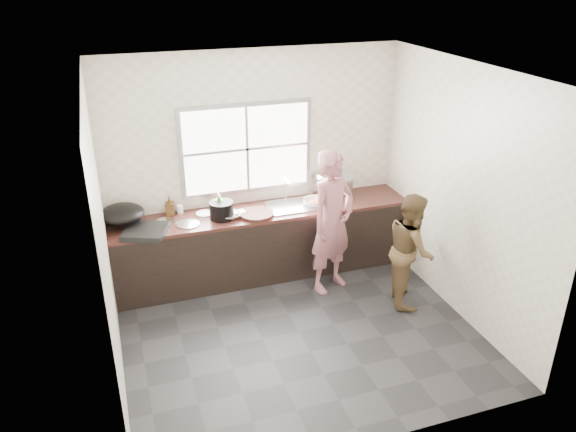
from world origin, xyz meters
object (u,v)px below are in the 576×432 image
object	(u,v)px
bowl_crabs	(314,203)
glass_jar	(180,209)
dish_rack	(333,184)
pot_lid_left	(166,222)
cutting_board	(256,214)
bottle_green	(219,205)
black_pot	(222,210)
bowl_held	(309,203)
bottle_brown_short	(220,204)
person_side	(411,249)
pot_lid_right	(188,224)
woman	(332,227)
bottle_brown_tall	(170,207)
wok	(122,214)
plate_food	(205,213)
burner	(145,231)
bowl_mince	(230,216)

from	to	relation	value
bowl_crabs	glass_jar	distance (m)	1.61
glass_jar	dish_rack	xyz separation A→B (m)	(1.92, -0.07, 0.10)
bowl_crabs	pot_lid_left	distance (m)	1.78
cutting_board	bottle_green	distance (m)	0.45
black_pot	dish_rack	bearing A→B (deg)	8.32
bowl_held	bottle_brown_short	xyz separation A→B (m)	(-1.06, 0.19, 0.06)
bowl_crabs	black_pot	size ratio (longest dim) A/B	0.79
person_side	pot_lid_right	world-z (taller)	person_side
cutting_board	bottle_green	size ratio (longest dim) A/B	1.38
woman	bowl_held	size ratio (longest dim) A/B	8.39
black_pot	bottle_brown_tall	bearing A→B (deg)	152.26
bottle_green	cutting_board	bearing A→B (deg)	-16.52
bowl_held	pot_lid_right	size ratio (longest dim) A/B	0.72
person_side	wok	size ratio (longest dim) A/B	2.67
person_side	black_pot	size ratio (longest dim) A/B	4.69
cutting_board	plate_food	size ratio (longest dim) A/B	2.00
person_side	bottle_green	bearing A→B (deg)	79.45
bowl_held	pot_lid_left	world-z (taller)	bowl_held
bottle_green	glass_jar	world-z (taller)	bottle_green
black_pot	glass_jar	bearing A→B (deg)	146.53
woman	bowl_crabs	size ratio (longest dim) A/B	7.19
bowl_held	bowl_crabs	bearing A→B (deg)	-15.74
woman	dish_rack	bearing A→B (deg)	42.14
bottle_green	wok	size ratio (longest dim) A/B	0.59
dish_rack	person_side	bearing A→B (deg)	-84.04
person_side	black_pot	xyz separation A→B (m)	(-1.90, 1.04, 0.31)
bowl_crabs	bottle_brown_tall	distance (m)	1.72
person_side	dish_rack	distance (m)	1.37
cutting_board	pot_lid_right	xyz separation A→B (m)	(-0.80, 0.02, -0.01)
person_side	bottle_green	size ratio (longest dim) A/B	4.50
bottle_brown_short	bowl_crabs	bearing A→B (deg)	-10.63
glass_jar	dish_rack	size ratio (longest dim) A/B	0.25
bowl_held	pot_lid_left	distance (m)	1.72
bottle_green	bowl_held	bearing A→B (deg)	-1.96
bottle_green	pot_lid_right	xyz separation A→B (m)	(-0.39, -0.10, -0.14)
woman	bottle_green	size ratio (longest dim) A/B	5.46
cutting_board	plate_food	bearing A→B (deg)	156.80
bowl_crabs	dish_rack	size ratio (longest dim) A/B	0.54
wok	burner	bearing A→B (deg)	-53.56
bottle_brown_tall	pot_lid_left	world-z (taller)	bottle_brown_tall
person_side	woman	bearing A→B (deg)	72.20
dish_rack	glass_jar	bearing A→B (deg)	165.38
plate_food	black_pot	bearing A→B (deg)	-46.32
bowl_mince	plate_food	size ratio (longest dim) A/B	1.18
person_side	pot_lid_left	distance (m)	2.78
woman	person_side	xyz separation A→B (m)	(0.72, -0.55, -0.14)
woman	wok	xyz separation A→B (m)	(-2.27, 0.64, 0.22)
plate_food	wok	xyz separation A→B (m)	(-0.92, -0.03, 0.14)
black_pot	glass_jar	xyz separation A→B (m)	(-0.44, 0.29, -0.05)
woman	bowl_held	bearing A→B (deg)	75.02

